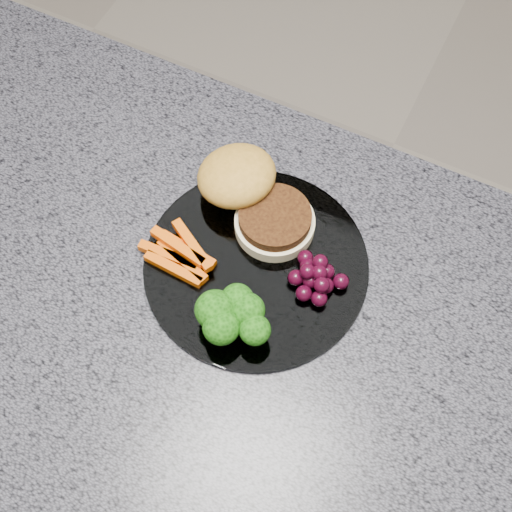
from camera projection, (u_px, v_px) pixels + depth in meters
The scene contains 7 objects.
island_cabinet at pixel (226, 419), 1.22m from camera, with size 1.20×0.60×0.86m, color brown.
countertop at pixel (211, 317), 0.82m from camera, with size 1.20×0.60×0.04m, color #504F5A.
plate at pixel (256, 265), 0.82m from camera, with size 0.26×0.26×0.01m, color white.
burger at pixel (250, 194), 0.84m from camera, with size 0.18×0.15×0.05m.
carrot_sticks at pixel (180, 255), 0.82m from camera, with size 0.09×0.06×0.02m.
broccoli at pixel (232, 315), 0.76m from camera, with size 0.09×0.07×0.05m.
grape_bunch at pixel (316, 277), 0.80m from camera, with size 0.07×0.06×0.03m.
Camera 1 is at (0.19, -0.26, 1.64)m, focal length 50.00 mm.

